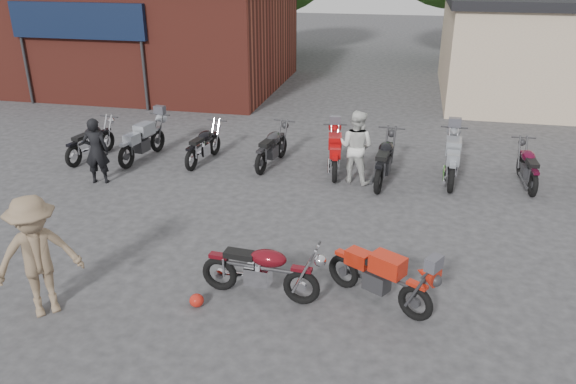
% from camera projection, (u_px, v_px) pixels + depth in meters
% --- Properties ---
extents(ground, '(90.00, 90.00, 0.00)m').
position_uv_depth(ground, '(257.00, 278.00, 9.64)').
color(ground, '#2F2F31').
extents(brick_building, '(12.00, 8.00, 4.00)m').
position_uv_depth(brick_building, '(135.00, 35.00, 23.19)').
color(brick_building, maroon).
rests_on(brick_building, ground).
extents(vintage_motorcycle, '(1.96, 0.78, 1.11)m').
position_uv_depth(vintage_motorcycle, '(262.00, 267.00, 8.90)').
color(vintage_motorcycle, '#590B13').
rests_on(vintage_motorcycle, ground).
extents(sportbike, '(1.92, 1.46, 1.08)m').
position_uv_depth(sportbike, '(381.00, 274.00, 8.75)').
color(sportbike, red).
rests_on(sportbike, ground).
extents(helmet, '(0.29, 0.29, 0.21)m').
position_uv_depth(helmet, '(197.00, 300.00, 8.84)').
color(helmet, '#AA1C12').
rests_on(helmet, ground).
extents(person_dark, '(0.66, 0.51, 1.61)m').
position_uv_depth(person_dark, '(96.00, 151.00, 13.33)').
color(person_dark, black).
rests_on(person_dark, ground).
extents(person_light, '(1.03, 0.91, 1.77)m').
position_uv_depth(person_light, '(356.00, 147.00, 13.37)').
color(person_light, silver).
rests_on(person_light, ground).
extents(person_tan, '(1.42, 1.39, 1.95)m').
position_uv_depth(person_tan, '(37.00, 257.00, 8.37)').
color(person_tan, '#7A644B').
rests_on(person_tan, ground).
extents(row_bike_0, '(0.90, 1.94, 1.08)m').
position_uv_depth(row_bike_0, '(91.00, 139.00, 15.02)').
color(row_bike_0, black).
rests_on(row_bike_0, ground).
extents(row_bike_1, '(0.94, 2.06, 1.15)m').
position_uv_depth(row_bike_1, '(143.00, 139.00, 14.96)').
color(row_bike_1, '#9499A1').
rests_on(row_bike_1, ground).
extents(row_bike_2, '(0.83, 1.87, 1.05)m').
position_uv_depth(row_bike_2, '(204.00, 143.00, 14.77)').
color(row_bike_2, black).
rests_on(row_bike_2, ground).
extents(row_bike_3, '(0.91, 1.98, 1.10)m').
position_uv_depth(row_bike_3, '(272.00, 145.00, 14.53)').
color(row_bike_3, '#272629').
rests_on(row_bike_3, ground).
extents(row_bike_4, '(0.91, 1.99, 1.11)m').
position_uv_depth(row_bike_4, '(335.00, 151.00, 14.11)').
color(row_bike_4, '#B10E0F').
rests_on(row_bike_4, ground).
extents(row_bike_5, '(0.89, 2.16, 1.22)m').
position_uv_depth(row_bike_5, '(385.00, 158.00, 13.48)').
color(row_bike_5, black).
rests_on(row_bike_5, ground).
extents(row_bike_6, '(0.78, 2.12, 1.21)m').
position_uv_depth(row_bike_6, '(452.00, 157.00, 13.54)').
color(row_bike_6, gray).
rests_on(row_bike_6, ground).
extents(row_bike_7, '(0.68, 1.85, 1.06)m').
position_uv_depth(row_bike_7, '(528.00, 164.00, 13.28)').
color(row_bike_7, '#48091F').
rests_on(row_bike_7, ground).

